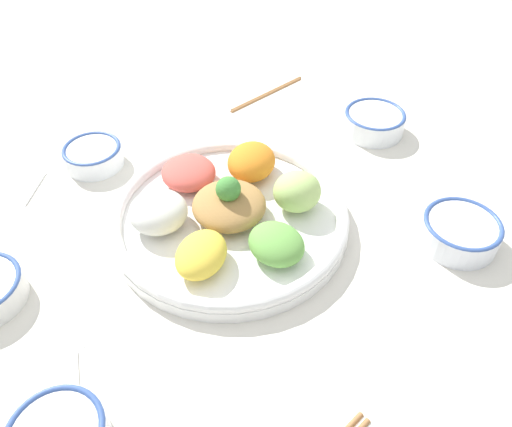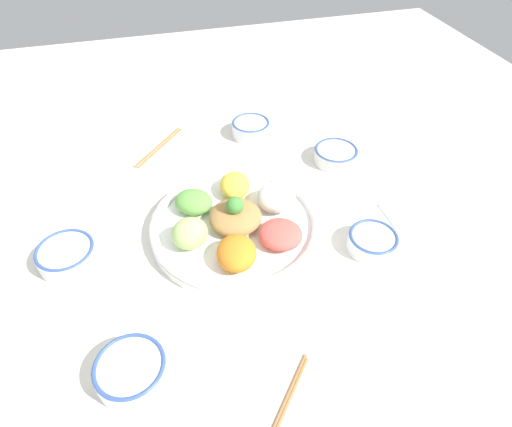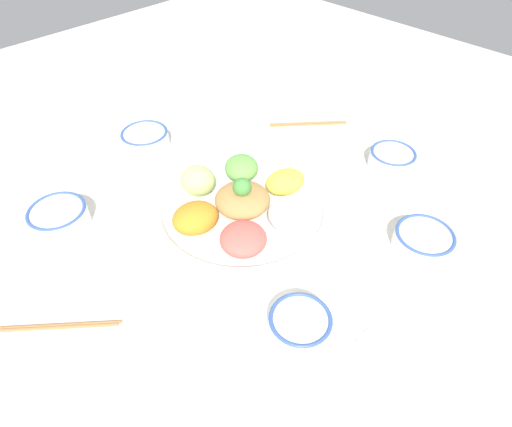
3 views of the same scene
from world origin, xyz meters
The scene contains 8 objects.
ground_plane centered at (0.00, 0.00, 0.00)m, with size 2.40×2.40×0.00m, color silver.
salad_platter centered at (0.02, 0.00, 0.03)m, with size 0.37×0.37×0.09m.
rice_bowl_blue centered at (-0.22, -0.28, 0.02)m, with size 0.12×0.12×0.04m.
sauce_bowl_dark centered at (0.29, -0.13, 0.02)m, with size 0.10×0.10×0.04m.
rice_bowl_plain centered at (-0.33, 0.00, 0.02)m, with size 0.12×0.12×0.04m.
chopsticks_pair_far centered at (0.00, -0.40, 0.00)m, with size 0.15×0.16×0.01m.
serving_spoon_main centered at (0.37, -0.01, 0.00)m, with size 0.04×0.13×0.01m.
serving_spoon_extra centered at (0.18, 0.25, 0.00)m, with size 0.07×0.12×0.01m.
Camera 1 is at (-0.08, 0.55, 0.56)m, focal length 35.00 mm.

